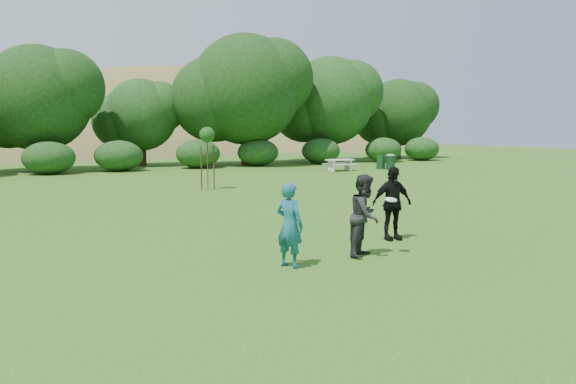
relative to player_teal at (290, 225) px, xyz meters
name	(u,v)px	position (x,y,z in m)	size (l,w,h in m)	color
ground	(351,254)	(1.80, 0.40, -0.87)	(120.00, 120.00, 0.00)	#19470C
player_teal	(290,225)	(0.00, 0.00, 0.00)	(0.64, 0.42, 1.74)	#17586A
player_grey	(365,215)	(1.94, 0.08, 0.04)	(0.89, 0.69, 1.82)	#232326
player_black	(392,203)	(3.62, 1.22, 0.06)	(1.09, 0.46, 1.87)	black
trash_can_near	(381,162)	(18.28, 20.56, -0.42)	(0.60, 0.60, 0.90)	#163E20
frisbee	(391,200)	(2.49, -0.12, 0.38)	(0.27, 0.27, 0.08)	white
sapling	(207,136)	(3.51, 14.21, 1.55)	(0.70, 0.70, 2.85)	#3E2918
picnic_table	(340,163)	(14.87, 20.45, -0.35)	(1.80, 1.48, 0.76)	silver
trash_can_lidded	(390,162)	(18.46, 19.76, -0.33)	(0.60, 0.60, 1.05)	#12331C
hillside	(47,240)	(1.25, 68.85, -12.84)	(150.00, 72.00, 52.00)	olive
tree_row	(152,97)	(5.03, 29.08, 4.00)	(53.92, 10.38, 9.62)	#3A2616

